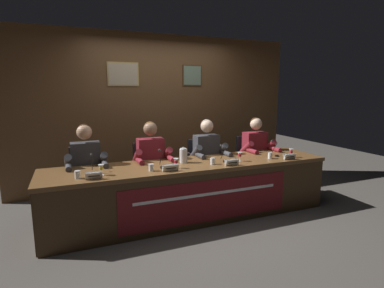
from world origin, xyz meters
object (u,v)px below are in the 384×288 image
conference_table (196,182)px  nameplate_center_left (170,168)px  juice_glass_center_right (240,155)px  chair_far_right (250,164)px  juice_glass_center_left (176,161)px  water_cup_far_left (78,175)px  microphone_center_right (224,156)px  panelist_far_left (87,165)px  nameplate_center_right (232,162)px  nameplate_far_left (94,176)px  water_cup_center_left (151,168)px  chair_center_right (203,169)px  microphone_center_left (162,161)px  microphone_far_left (92,167)px  water_cup_far_right (270,156)px  chair_far_left (87,182)px  juice_glass_far_left (101,168)px  panelist_center_left (152,159)px  water_cup_center_right (213,161)px  water_pitcher_central (183,156)px  microphone_far_right (275,151)px  chair_center_left (149,175)px  juice_glass_far_right (291,151)px  nameplate_far_right (289,157)px  panelist_far_right (257,150)px

conference_table → nameplate_center_left: 0.51m
juice_glass_center_right → chair_far_right: chair_far_right is taller
juice_glass_center_left → water_cup_far_left: bearing=-179.7°
microphone_center_right → nameplate_center_left: bearing=-165.9°
panelist_far_left → nameplate_center_left: (0.90, -0.69, 0.04)m
conference_table → nameplate_center_right: 0.53m
nameplate_far_left → nameplate_center_left: 0.86m
water_cup_far_left → panelist_far_left: bearing=78.5°
water_cup_center_left → juice_glass_center_right: bearing=2.0°
juice_glass_center_left → chair_center_right: (0.72, 0.79, -0.37)m
nameplate_far_left → microphone_center_left: bearing=15.1°
microphone_far_left → water_cup_far_right: (2.34, -0.13, -0.04)m
chair_far_left → nameplate_far_left: 0.96m
juice_glass_far_left → panelist_center_left: size_ratio=0.10×
microphone_center_right → water_cup_center_right: bearing=-157.0°
juice_glass_far_left → water_pitcher_central: (1.06, 0.22, 0.01)m
chair_center_right → microphone_center_right: 0.77m
chair_far_right → microphone_far_right: (-0.01, -0.66, 0.35)m
nameplate_center_left → water_cup_center_right: (0.61, 0.12, -0.00)m
water_cup_far_left → water_cup_far_right: bearing=0.3°
conference_table → microphone_center_right: 0.52m
microphone_far_left → chair_far_right: bearing=14.4°
microphone_far_right → water_cup_center_left: bearing=-175.5°
conference_table → water_pitcher_central: water_pitcher_central is taller
conference_table → juice_glass_center_left: size_ratio=30.12×
nameplate_far_left → nameplate_center_left: bearing=0.4°
panelist_far_left → chair_far_left: bearing=90.0°
juice_glass_center_right → juice_glass_far_left: bearing=-179.6°
chair_center_left → chair_center_right: (0.86, 0.00, 0.00)m
panelist_far_left → microphone_far_right: 2.61m
juice_glass_center_left → chair_center_right: size_ratio=0.13×
chair_far_right → nameplate_far_left: bearing=-160.5°
nameplate_far_left → chair_center_right: size_ratio=0.19×
juice_glass_center_left → juice_glass_far_right: 1.71m
nameplate_far_right → water_pitcher_central: bearing=165.2°
panelist_center_left → microphone_far_right: panelist_center_left is taller
microphone_center_left → panelist_center_left: bearing=89.0°
chair_center_left → panelist_far_right: panelist_far_right is taller
chair_center_right → nameplate_center_right: bearing=-91.2°
chair_far_left → chair_center_right: (1.72, 0.00, 0.00)m
chair_far_right → water_pitcher_central: water_pitcher_central is taller
juice_glass_center_left → nameplate_center_right: 0.71m
panelist_far_left → panelist_far_right: same height
water_cup_far_left → chair_far_right: bearing=16.5°
conference_table → water_cup_far_left: water_cup_far_left is taller
water_cup_far_left → juice_glass_far_right: 2.83m
panelist_center_left → water_cup_center_right: (0.64, -0.58, 0.04)m
chair_far_left → microphone_far_left: microphone_far_left is taller
nameplate_center_left → nameplate_far_left: bearing=-179.6°
conference_table → juice_glass_center_left: 0.43m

